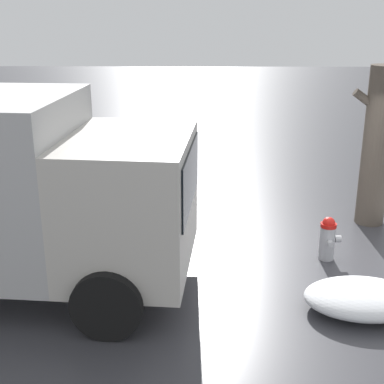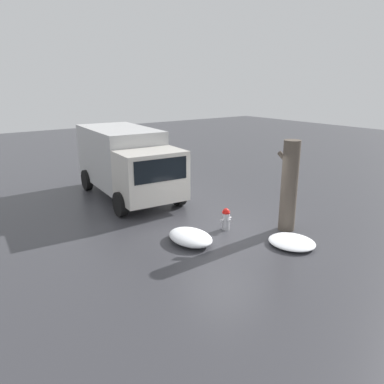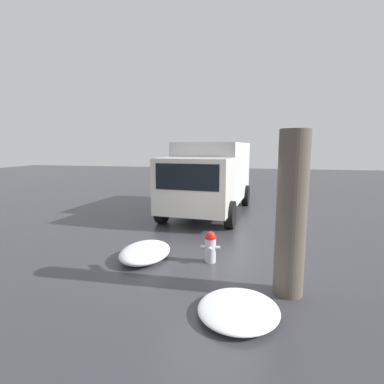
{
  "view_description": "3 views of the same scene",
  "coord_description": "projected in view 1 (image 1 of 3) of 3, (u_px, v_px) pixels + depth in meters",
  "views": [
    {
      "loc": [
        2.06,
        7.93,
        3.89
      ],
      "look_at": [
        2.18,
        0.35,
        1.26
      ],
      "focal_mm": 50.0,
      "sensor_mm": 36.0,
      "label": 1
    },
    {
      "loc": [
        -8.58,
        7.65,
        4.68
      ],
      "look_at": [
        1.87,
        0.01,
        0.83
      ],
      "focal_mm": 35.0,
      "sensor_mm": 36.0,
      "label": 2
    },
    {
      "loc": [
        -6.54,
        -1.02,
        2.66
      ],
      "look_at": [
        2.26,
        0.94,
        1.27
      ],
      "focal_mm": 28.0,
      "sensor_mm": 36.0,
      "label": 3
    }
  ],
  "objects": [
    {
      "name": "tree_trunk",
      "position": [
        377.0,
        146.0,
        9.74
      ],
      "size": [
        0.8,
        0.53,
        2.94
      ],
      "color": "brown",
      "rests_on": "ground_plane"
    },
    {
      "name": "ground_plane",
      "position": [
        326.0,
        259.0,
        8.73
      ],
      "size": [
        60.0,
        60.0,
        0.0
      ],
      "primitive_type": "plane",
      "color": "#38383D"
    },
    {
      "name": "snow_pile_by_hydrant",
      "position": [
        363.0,
        298.0,
        7.21
      ],
      "size": [
        1.59,
        1.13,
        0.34
      ],
      "color": "white",
      "rests_on": "ground_plane"
    },
    {
      "name": "fire_hydrant",
      "position": [
        328.0,
        238.0,
        8.61
      ],
      "size": [
        0.35,
        0.45,
        0.73
      ],
      "rotation": [
        0.0,
        0.0,
        3.2
      ],
      "color": "#B7B7BC",
      "rests_on": "ground_plane"
    }
  ]
}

